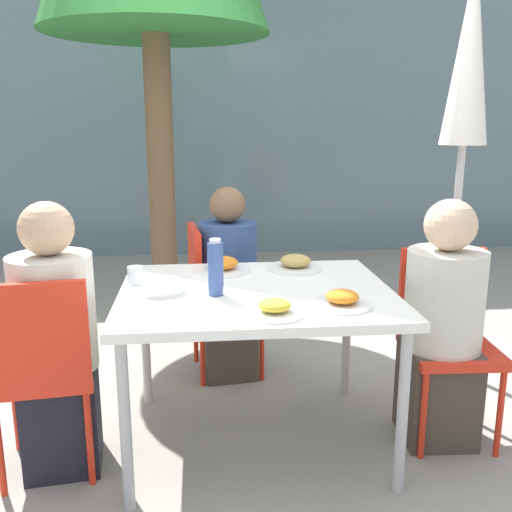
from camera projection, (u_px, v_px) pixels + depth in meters
ground_plane at (256, 440)px, 2.66m from camera, size 24.00×24.00×0.00m
building_facade at (219, 117)px, 6.19m from camera, size 10.00×0.20×3.00m
dining_table at (256, 302)px, 2.51m from camera, size 1.18×0.98×0.74m
chair_left at (42, 362)px, 2.28m from camera, size 0.44×0.44×0.87m
person_left at (56, 347)px, 2.36m from camera, size 0.34×0.34×1.15m
chair_right at (446, 328)px, 2.66m from camera, size 0.42×0.42×0.87m
person_right at (442, 330)px, 2.58m from camera, size 0.35×0.35×1.13m
chair_far at (213, 289)px, 3.28m from camera, size 0.44×0.44×0.87m
person_far at (228, 289)px, 3.25m from camera, size 0.33×0.33×1.11m
closed_umbrella at (467, 89)px, 3.09m from camera, size 0.36×0.36×2.31m
plate_0 at (295, 264)px, 2.82m from camera, size 0.28×0.28×0.07m
plate_1 at (223, 266)px, 2.78m from camera, size 0.27×0.27×0.07m
plate_2 at (342, 300)px, 2.26m from camera, size 0.24×0.24×0.07m
plate_3 at (275, 309)px, 2.16m from camera, size 0.23×0.23×0.06m
bottle at (216, 268)px, 2.39m from camera, size 0.07×0.07×0.24m
drinking_cup at (136, 275)px, 2.57m from camera, size 0.07×0.07×0.08m
salad_bowl at (162, 287)px, 2.43m from camera, size 0.18×0.18×0.05m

